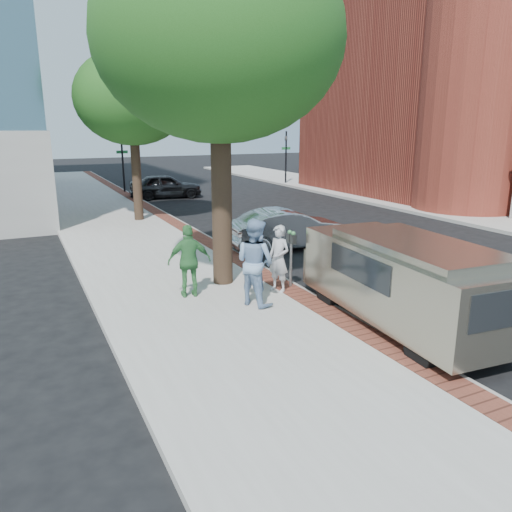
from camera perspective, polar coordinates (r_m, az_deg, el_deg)
ground at (r=12.00m, az=2.36°, el=-5.76°), size 120.00×120.00×0.00m
sidewalk at (r=18.76m, az=-13.40°, el=1.62°), size 5.00×60.00×0.15m
brick_strip at (r=19.31m, az=-7.04°, el=2.52°), size 0.60×60.00×0.01m
curb at (r=19.44m, az=-6.06°, el=2.39°), size 0.10×60.00×0.15m
sidewalk_far at (r=27.03m, az=21.92°, el=4.88°), size 5.00×60.00×0.15m
church at (r=35.10m, az=24.22°, el=18.50°), size 19.00×16.00×20.40m
signal_near at (r=32.56m, az=-15.02°, el=10.80°), size 0.70×0.15×3.80m
signal_far at (r=36.59m, az=3.45°, el=11.64°), size 0.70×0.15×3.80m
tree_near at (r=12.86m, az=-4.27°, el=23.53°), size 6.00×6.00×8.51m
tree_far at (r=22.45m, az=-13.99°, el=17.12°), size 4.80×4.80×7.14m
parking_meter at (r=12.69m, az=4.05°, el=1.05°), size 0.12×0.32×1.47m
person_gray at (r=12.37m, az=2.61°, el=-0.31°), size 0.60×0.72×1.68m
person_officer at (r=11.43m, az=-0.11°, el=-0.68°), size 1.09×1.20×2.02m
person_green at (r=12.08m, az=-7.63°, el=-0.58°), size 1.10×0.61×1.77m
sedan_silver at (r=17.36m, az=3.67°, el=3.07°), size 4.34×1.74×1.40m
bg_car at (r=30.25m, az=-10.29°, el=7.88°), size 4.37×2.16×1.43m
van at (r=11.00m, az=16.12°, el=-2.37°), size 2.41×5.43×1.96m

